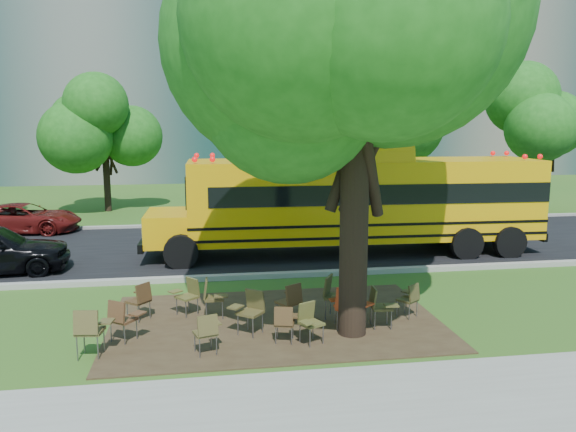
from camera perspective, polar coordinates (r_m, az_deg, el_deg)
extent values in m
plane|color=#2B591B|center=(12.68, -6.09, -10.16)|extent=(160.00, 160.00, 0.00)
cube|color=#382819|center=(12.29, -1.23, -10.68)|extent=(7.00, 4.50, 0.03)
cube|color=black|center=(19.41, -7.13, -3.18)|extent=(80.00, 8.00, 0.04)
cube|color=gray|center=(15.52, -6.65, -6.21)|extent=(80.00, 0.25, 0.14)
cube|color=gray|center=(23.42, -7.45, -0.88)|extent=(80.00, 0.25, 0.14)
cube|color=slate|center=(48.98, -18.38, 16.94)|extent=(38.00, 16.00, 22.00)
cube|color=slate|center=(56.24, 17.95, 17.48)|extent=(30.00, 16.00, 25.00)
cylinder|color=black|center=(28.40, -17.95, 3.97)|extent=(0.32, 0.32, 3.50)
sphere|color=#1A5C15|center=(28.29, -18.20, 8.95)|extent=(4.80, 4.80, 4.80)
cylinder|color=black|center=(27.38, 9.33, 4.85)|extent=(0.38, 0.38, 4.20)
sphere|color=#1A5C15|center=(27.31, 9.49, 11.01)|extent=(5.60, 5.60, 5.60)
cylinder|color=black|center=(30.01, 24.63, 3.94)|extent=(0.34, 0.34, 3.60)
sphere|color=#1A5C15|center=(29.91, 24.97, 8.80)|extent=(5.00, 5.00, 5.00)
cylinder|color=black|center=(11.07, 6.73, -0.51)|extent=(0.56, 0.56, 4.69)
sphere|color=#1A5C15|center=(11.01, 7.09, 17.32)|extent=(7.20, 7.20, 7.20)
cube|color=#DB9C06|center=(18.34, 7.78, 1.77)|extent=(11.31, 2.80, 2.51)
cube|color=black|center=(18.39, 8.72, 2.65)|extent=(10.69, 2.83, 0.61)
cube|color=#DB9C06|center=(17.87, -12.06, -1.13)|extent=(1.38, 2.28, 0.97)
cube|color=black|center=(18.44, 7.73, -0.20)|extent=(11.33, 2.83, 0.08)
cube|color=black|center=(18.50, 7.71, -1.36)|extent=(11.33, 2.83, 0.08)
cylinder|color=black|center=(16.70, -10.82, -3.63)|extent=(1.03, 0.33, 1.02)
cylinder|color=black|center=(19.19, -10.42, -1.91)|extent=(1.03, 0.33, 1.02)
cylinder|color=black|center=(18.41, 17.70, -2.69)|extent=(1.03, 0.33, 1.02)
cylinder|color=black|center=(20.70, 14.70, -1.24)|extent=(1.03, 0.33, 1.02)
cylinder|color=black|center=(19.06, 21.60, -2.51)|extent=(1.03, 0.33, 1.02)
cylinder|color=black|center=(21.28, 18.27, -1.12)|extent=(1.03, 0.33, 1.02)
cube|color=#4F4622|center=(11.05, -19.47, -10.98)|extent=(0.51, 0.49, 0.05)
cube|color=#4F4622|center=(10.79, -19.87, -10.14)|extent=(0.45, 0.16, 0.44)
cube|color=#4F4622|center=(11.06, -17.95, -10.15)|extent=(0.28, 0.33, 0.03)
cylinder|color=slate|center=(11.35, -20.01, -11.77)|extent=(0.03, 0.03, 0.49)
cylinder|color=slate|center=(10.91, -18.76, -12.58)|extent=(0.03, 0.03, 0.49)
cube|color=#51321D|center=(11.57, -16.38, -10.08)|extent=(0.58, 0.57, 0.05)
cube|color=#51321D|center=(11.38, -17.05, -9.27)|extent=(0.38, 0.31, 0.40)
cube|color=#51321D|center=(11.48, -15.02, -9.54)|extent=(0.34, 0.36, 0.03)
cylinder|color=slate|center=(11.88, -16.39, -10.73)|extent=(0.02, 0.02, 0.45)
cylinder|color=slate|center=(11.42, -16.26, -11.54)|extent=(0.02, 0.02, 0.45)
cube|color=#4C4321|center=(10.66, -8.40, -11.69)|extent=(0.48, 0.47, 0.05)
cube|color=#4C4321|center=(10.43, -8.15, -10.94)|extent=(0.38, 0.19, 0.38)
cube|color=#4C4321|center=(10.80, -7.47, -10.74)|extent=(0.27, 0.31, 0.03)
cylinder|color=slate|center=(10.83, -9.45, -12.55)|extent=(0.02, 0.02, 0.42)
cylinder|color=slate|center=(10.64, -7.27, -12.92)|extent=(0.02, 0.02, 0.42)
cube|color=#4A4220|center=(11.46, -3.87, -9.79)|extent=(0.61, 0.60, 0.05)
cube|color=#4A4220|center=(11.54, -3.36, -8.44)|extent=(0.39, 0.34, 0.42)
cube|color=#4A4220|center=(11.44, -5.35, -9.18)|extent=(0.36, 0.37, 0.03)
cylinder|color=slate|center=(11.31, -3.59, -11.33)|extent=(0.03, 0.03, 0.47)
cylinder|color=slate|center=(11.77, -4.11, -10.48)|extent=(0.03, 0.03, 0.47)
cube|color=#473019|center=(11.08, -0.37, -10.83)|extent=(0.45, 0.44, 0.04)
cube|color=#473019|center=(10.86, -0.46, -10.14)|extent=(0.37, 0.17, 0.36)
cube|color=#473019|center=(11.14, 0.82, -10.12)|extent=(0.25, 0.29, 0.03)
cylinder|color=slate|center=(11.31, -1.07, -11.49)|extent=(0.02, 0.02, 0.40)
cylinder|color=slate|center=(11.00, 0.36, -12.12)|extent=(0.02, 0.02, 0.40)
cube|color=#504D23|center=(11.01, 2.41, -10.87)|extent=(0.52, 0.51, 0.05)
cube|color=#504D23|center=(11.07, 1.87, -9.63)|extent=(0.38, 0.25, 0.38)
cube|color=#504D23|center=(10.74, 1.88, -10.76)|extent=(0.30, 0.33, 0.03)
cylinder|color=slate|center=(11.06, 3.59, -11.96)|extent=(0.02, 0.02, 0.42)
cylinder|color=slate|center=(11.11, 1.22, -11.83)|extent=(0.02, 0.02, 0.42)
cube|color=#BC3B14|center=(11.97, 5.75, -9.26)|extent=(0.38, 0.40, 0.05)
cube|color=#BC3B14|center=(11.96, 6.53, -8.28)|extent=(0.10, 0.37, 0.37)
cube|color=#BC3B14|center=(12.10, 4.86, -8.48)|extent=(0.27, 0.21, 0.03)
cylinder|color=slate|center=(11.86, 5.22, -10.50)|extent=(0.02, 0.02, 0.41)
cylinder|color=slate|center=(12.23, 6.23, -9.89)|extent=(0.02, 0.02, 0.41)
cube|color=#B53413|center=(11.66, 6.35, -9.39)|extent=(0.62, 0.63, 0.05)
cube|color=#B53413|center=(11.44, 5.77, -8.50)|extent=(0.35, 0.41, 0.44)
cube|color=#B53413|center=(11.59, 7.87, -8.87)|extent=(0.39, 0.38, 0.03)
cylinder|color=slate|center=(11.99, 6.17, -10.10)|extent=(0.03, 0.03, 0.49)
cylinder|color=slate|center=(11.50, 6.50, -10.97)|extent=(0.03, 0.03, 0.49)
cube|color=#452D18|center=(12.66, -14.97, -8.35)|extent=(0.57, 0.57, 0.05)
cube|color=#452D18|center=(12.47, -14.45, -7.55)|extent=(0.33, 0.36, 0.40)
cube|color=#452D18|center=(12.88, -14.65, -7.48)|extent=(0.35, 0.34, 0.03)
cylinder|color=slate|center=(12.74, -16.01, -9.33)|extent=(0.02, 0.02, 0.44)
cylinder|color=slate|center=(12.72, -13.85, -9.26)|extent=(0.02, 0.02, 0.44)
cube|color=brown|center=(12.74, -10.23, -8.11)|extent=(0.55, 0.56, 0.05)
cube|color=brown|center=(12.78, -9.64, -7.04)|extent=(0.31, 0.36, 0.39)
cube|color=brown|center=(12.81, -11.37, -7.51)|extent=(0.34, 0.33, 0.03)
cylinder|color=slate|center=(12.59, -10.33, -9.37)|extent=(0.02, 0.02, 0.43)
cylinder|color=slate|center=(13.02, -10.08, -8.71)|extent=(0.02, 0.02, 0.43)
cube|color=#443C1D|center=(12.48, -7.51, -8.27)|extent=(0.42, 0.44, 0.05)
cube|color=#443C1D|center=(12.41, -8.39, -7.29)|extent=(0.11, 0.41, 0.41)
cube|color=#443C1D|center=(12.21, -6.83, -8.05)|extent=(0.29, 0.23, 0.03)
cylinder|color=slate|center=(12.72, -6.69, -9.01)|extent=(0.02, 0.02, 0.46)
cylinder|color=slate|center=(12.39, -8.30, -9.55)|extent=(0.02, 0.02, 0.46)
cube|color=#52381D|center=(12.10, 0.02, -8.76)|extent=(0.59, 0.58, 0.05)
cube|color=#52381D|center=(11.90, 0.61, -7.93)|extent=(0.40, 0.30, 0.41)
cube|color=#52381D|center=(12.32, 0.46, -7.82)|extent=(0.35, 0.37, 0.03)
cylinder|color=slate|center=(12.19, -1.16, -9.76)|extent=(0.02, 0.02, 0.46)
cylinder|color=slate|center=(12.16, 1.20, -9.82)|extent=(0.02, 0.02, 0.46)
cube|color=#43401D|center=(12.36, 4.94, -8.22)|extent=(0.62, 0.62, 0.06)
cube|color=#43401D|center=(12.34, 4.06, -7.05)|extent=(0.31, 0.44, 0.45)
cube|color=#43401D|center=(12.04, 5.32, -8.05)|extent=(0.39, 0.37, 0.03)
cylinder|color=slate|center=(12.57, 6.00, -9.14)|extent=(0.03, 0.03, 0.50)
cylinder|color=slate|center=(12.32, 3.83, -9.49)|extent=(0.03, 0.03, 0.50)
cube|color=#413A1C|center=(12.70, 12.03, -8.33)|extent=(0.53, 0.52, 0.05)
cube|color=#413A1C|center=(12.56, 12.69, -7.60)|extent=(0.35, 0.29, 0.37)
cube|color=#413A1C|center=(12.91, 12.09, -7.53)|extent=(0.31, 0.32, 0.03)
cylinder|color=slate|center=(12.72, 11.02, -9.24)|extent=(0.02, 0.02, 0.41)
cylinder|color=slate|center=(12.81, 12.96, -9.17)|extent=(0.02, 0.02, 0.41)
cube|color=#48451F|center=(11.97, 9.46, -9.14)|extent=(0.44, 0.46, 0.05)
cube|color=#48451F|center=(11.86, 8.63, -8.16)|extent=(0.13, 0.41, 0.41)
cube|color=#48451F|center=(11.74, 10.45, -8.91)|extent=(0.30, 0.24, 0.03)
cylinder|color=slate|center=(12.24, 10.04, -9.85)|extent=(0.02, 0.02, 0.46)
cylinder|color=slate|center=(11.85, 8.81, -10.48)|extent=(0.02, 0.02, 0.46)
imported|color=#57100F|center=(24.02, -25.21, -0.21)|extent=(4.37, 2.36, 1.17)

